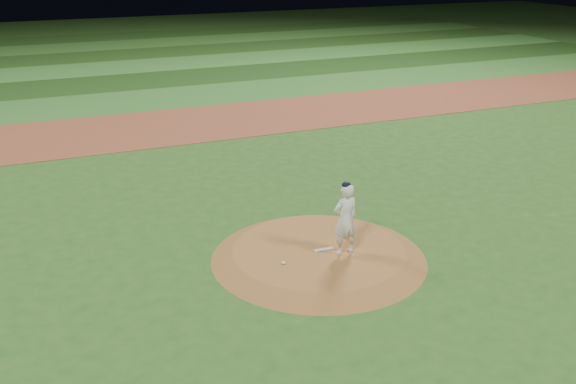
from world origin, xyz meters
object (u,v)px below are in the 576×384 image
(pitching_rubber, at_px, (324,249))
(rosin_bag, at_px, (284,263))
(pitchers_mound, at_px, (319,254))
(pitcher_on_mound, at_px, (345,219))

(pitching_rubber, bearing_deg, rosin_bag, -163.33)
(pitchers_mound, xyz_separation_m, rosin_bag, (-1.14, -0.39, 0.16))
(pitchers_mound, distance_m, pitching_rubber, 0.19)
(pitchers_mound, distance_m, pitcher_on_mound, 1.26)
(pitchers_mound, bearing_deg, rosin_bag, -161.03)
(pitching_rubber, xyz_separation_m, rosin_bag, (-1.23, -0.30, 0.02))
(rosin_bag, bearing_deg, pitcher_on_mound, -2.26)
(pitchers_mound, xyz_separation_m, pitcher_on_mound, (0.49, -0.45, 1.07))
(rosin_bag, xyz_separation_m, pitcher_on_mound, (1.62, -0.06, 0.91))
(pitchers_mound, bearing_deg, pitcher_on_mound, -42.95)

